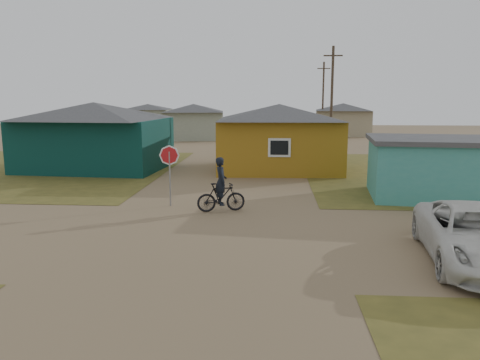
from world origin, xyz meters
TOP-DOWN VIEW (x-y plane):
  - ground at (0.00, 0.00)m, footprint 120.00×120.00m
  - grass_nw at (-14.00, 13.00)m, footprint 20.00×18.00m
  - house_teal at (-8.50, 13.50)m, footprint 8.93×7.08m
  - house_yellow at (2.50, 14.00)m, footprint 7.72×6.76m
  - shed_turquoise at (9.50, 6.50)m, footprint 6.71×4.93m
  - house_pale_west at (-6.00, 34.00)m, footprint 7.04×6.15m
  - house_beige_east at (10.00, 40.00)m, footprint 6.95×6.05m
  - house_pale_north at (-14.00, 46.00)m, footprint 6.28×5.81m
  - utility_pole_near at (6.50, 22.00)m, footprint 1.40×0.20m
  - utility_pole_far at (7.50, 38.00)m, footprint 1.40×0.20m
  - stop_sign at (-1.91, 4.17)m, footprint 0.77×0.28m
  - cyclist at (0.21, 3.42)m, footprint 1.92×1.03m
  - vehicle at (7.50, -1.73)m, footprint 3.15×5.68m

SIDE VIEW (x-z plane):
  - ground at x=0.00m, z-range 0.00..0.00m
  - grass_nw at x=-14.00m, z-range 0.00..0.01m
  - vehicle at x=7.50m, z-range 0.00..1.50m
  - cyclist at x=0.21m, z-range -0.28..1.80m
  - shed_turquoise at x=9.50m, z-range 0.01..2.61m
  - house_pale_north at x=-14.00m, z-range 0.05..3.45m
  - stop_sign at x=-1.91m, z-range 0.58..3.02m
  - house_pale_west at x=-6.00m, z-range 0.06..3.66m
  - house_beige_east at x=10.00m, z-range 0.06..3.66m
  - house_yellow at x=2.50m, z-range 0.05..3.95m
  - house_teal at x=-8.50m, z-range 0.05..4.05m
  - utility_pole_near at x=6.50m, z-range 0.14..8.14m
  - utility_pole_far at x=7.50m, z-range 0.14..8.14m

